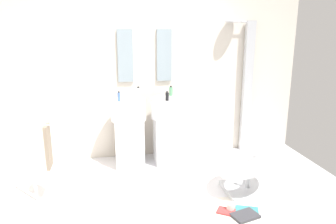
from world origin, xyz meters
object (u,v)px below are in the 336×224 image
shower_column (246,84)px  soap_bottle_black (167,96)px  magazine_teal (247,211)px  soap_bottle_green (171,91)px  coffee_mug (230,207)px  lounge_chair (249,165)px  magazine_red (228,212)px  pedestal_sink_left (129,130)px  magazine_charcoal (245,216)px  soap_bottle_blue (119,97)px  towel_rack (46,148)px  pedestal_sink_right (168,128)px  soap_bottle_white (138,93)px

shower_column → soap_bottle_black: bearing=-162.2°
magazine_teal → soap_bottle_green: (-0.51, 1.69, 1.02)m
shower_column → coffee_mug: shower_column is taller
lounge_chair → magazine_red: (-0.40, -0.40, -0.33)m
pedestal_sink_left → magazine_teal: (1.15, -1.53, -0.51)m
magazine_red → soap_bottle_black: size_ratio=1.73×
coffee_mug → magazine_charcoal: bearing=-54.9°
magazine_red → soap_bottle_black: 1.73m
soap_bottle_blue → soap_bottle_green: (0.77, 0.24, 0.00)m
pedestal_sink_left → magazine_charcoal: (1.09, -1.61, -0.51)m
towel_rack → magazine_red: towel_rack is taller
pedestal_sink_right → coffee_mug: size_ratio=12.24×
soap_bottle_white → soap_bottle_green: bearing=14.8°
shower_column → soap_bottle_blue: 2.04m
pedestal_sink_right → soap_bottle_black: (-0.05, -0.16, 0.50)m
magazine_red → soap_bottle_white: (-0.79, 1.52, 1.03)m
shower_column → magazine_charcoal: 2.30m
pedestal_sink_left → soap_bottle_blue: bearing=-144.5°
soap_bottle_blue → pedestal_sink_right: bearing=7.3°
pedestal_sink_left → shower_column: bearing=8.4°
magazine_teal → soap_bottle_blue: size_ratio=1.73×
pedestal_sink_left → lounge_chair: bearing=-39.3°
pedestal_sink_left → soap_bottle_blue: soap_bottle_blue is taller
pedestal_sink_left → soap_bottle_black: soap_bottle_black is taller
magazine_teal → soap_bottle_blue: soap_bottle_blue is taller
magazine_teal → soap_bottle_green: soap_bottle_green is taller
towel_rack → magazine_teal: size_ratio=3.92×
magazine_red → shower_column: bearing=95.9°
pedestal_sink_left → towel_rack: pedestal_sink_left is taller
magazine_red → magazine_charcoal: bearing=-3.6°
magazine_red → soap_bottle_blue: (-1.07, 1.41, 1.02)m
lounge_chair → soap_bottle_green: bearing=119.3°
towel_rack → magazine_charcoal: (2.07, -0.78, -0.60)m
magazine_charcoal → soap_bottle_white: bearing=103.9°
lounge_chair → magazine_red: size_ratio=4.87×
pedestal_sink_left → shower_column: size_ratio=0.52×
pedestal_sink_left → soap_bottle_blue: size_ratio=7.64×
pedestal_sink_left → lounge_chair: size_ratio=0.99×
shower_column → soap_bottle_green: bearing=-174.4°
soap_bottle_blue → towel_rack: bearing=-139.2°
magazine_red → soap_bottle_blue: bearing=160.7°
towel_rack → coffee_mug: size_ratio=10.85×
magazine_charcoal → magazine_red: 0.19m
towel_rack → soap_bottle_white: soap_bottle_white is taller
soap_bottle_green → pedestal_sink_right: bearing=-113.8°
magazine_red → pedestal_sink_right: bearing=137.4°
pedestal_sink_right → towel_rack: size_ratio=1.13×
lounge_chair → towel_rack: towel_rack is taller
soap_bottle_black → coffee_mug: bearing=-70.7°
magazine_teal → soap_bottle_black: soap_bottle_black is taller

